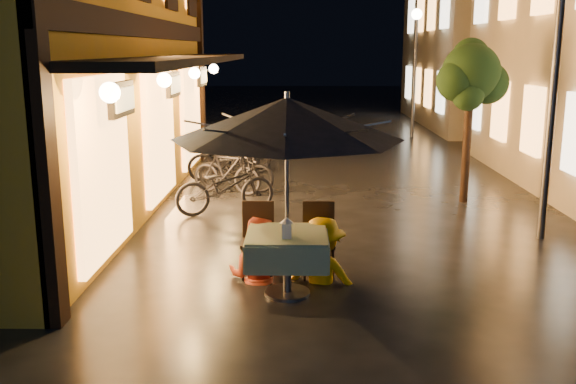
{
  "coord_description": "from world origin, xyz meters",
  "views": [
    {
      "loc": [
        -0.83,
        -7.84,
        2.93
      ],
      "look_at": [
        -0.98,
        0.15,
        1.15
      ],
      "focal_mm": 40.0,
      "sensor_mm": 36.0,
      "label": 1
    }
  ],
  "objects_px": {
    "person_yellow": "(323,219)",
    "bicycle_0": "(225,187)",
    "streetlamp_near": "(557,50)",
    "patio_umbrella": "(287,119)",
    "table_lantern": "(287,226)",
    "cafe_table": "(287,248)",
    "person_orange": "(256,218)"
  },
  "relations": [
    {
      "from": "streetlamp_near",
      "to": "person_orange",
      "type": "xyz_separation_m",
      "value": [
        -4.38,
        -1.89,
        -2.11
      ]
    },
    {
      "from": "table_lantern",
      "to": "bicycle_0",
      "type": "distance_m",
      "value": 4.36
    },
    {
      "from": "streetlamp_near",
      "to": "person_orange",
      "type": "bearing_deg",
      "value": -156.72
    },
    {
      "from": "patio_umbrella",
      "to": "table_lantern",
      "type": "relative_size",
      "value": 10.95
    },
    {
      "from": "table_lantern",
      "to": "person_orange",
      "type": "height_order",
      "value": "person_orange"
    },
    {
      "from": "table_lantern",
      "to": "person_yellow",
      "type": "height_order",
      "value": "person_yellow"
    },
    {
      "from": "person_yellow",
      "to": "bicycle_0",
      "type": "distance_m",
      "value": 3.84
    },
    {
      "from": "patio_umbrella",
      "to": "person_yellow",
      "type": "distance_m",
      "value": 1.5
    },
    {
      "from": "streetlamp_near",
      "to": "bicycle_0",
      "type": "distance_m",
      "value": 5.92
    },
    {
      "from": "bicycle_0",
      "to": "patio_umbrella",
      "type": "bearing_deg",
      "value": 173.07
    },
    {
      "from": "cafe_table",
      "to": "patio_umbrella",
      "type": "height_order",
      "value": "patio_umbrella"
    },
    {
      "from": "streetlamp_near",
      "to": "bicycle_0",
      "type": "bearing_deg",
      "value": 163.75
    },
    {
      "from": "patio_umbrella",
      "to": "cafe_table",
      "type": "bearing_deg",
      "value": -153.43
    },
    {
      "from": "streetlamp_near",
      "to": "table_lantern",
      "type": "xyz_separation_m",
      "value": [
        -3.98,
        -2.65,
        -2.0
      ]
    },
    {
      "from": "streetlamp_near",
      "to": "table_lantern",
      "type": "relative_size",
      "value": 16.92
    },
    {
      "from": "table_lantern",
      "to": "person_orange",
      "type": "xyz_separation_m",
      "value": [
        -0.41,
        0.77,
        -0.11
      ]
    },
    {
      "from": "table_lantern",
      "to": "cafe_table",
      "type": "bearing_deg",
      "value": 90.0
    },
    {
      "from": "cafe_table",
      "to": "patio_umbrella",
      "type": "bearing_deg",
      "value": 26.57
    },
    {
      "from": "cafe_table",
      "to": "bicycle_0",
      "type": "relative_size",
      "value": 0.53
    },
    {
      "from": "cafe_table",
      "to": "bicycle_0",
      "type": "height_order",
      "value": "bicycle_0"
    },
    {
      "from": "streetlamp_near",
      "to": "cafe_table",
      "type": "relative_size",
      "value": 4.27
    },
    {
      "from": "person_yellow",
      "to": "bicycle_0",
      "type": "bearing_deg",
      "value": -49.52
    },
    {
      "from": "streetlamp_near",
      "to": "person_yellow",
      "type": "relative_size",
      "value": 2.6
    },
    {
      "from": "streetlamp_near",
      "to": "person_orange",
      "type": "height_order",
      "value": "streetlamp_near"
    },
    {
      "from": "bicycle_0",
      "to": "cafe_table",
      "type": "bearing_deg",
      "value": 173.07
    },
    {
      "from": "patio_umbrella",
      "to": "bicycle_0",
      "type": "bearing_deg",
      "value": 106.87
    },
    {
      "from": "person_yellow",
      "to": "cafe_table",
      "type": "bearing_deg",
      "value": 64.04
    },
    {
      "from": "person_orange",
      "to": "bicycle_0",
      "type": "bearing_deg",
      "value": -64.45
    },
    {
      "from": "streetlamp_near",
      "to": "table_lantern",
      "type": "height_order",
      "value": "streetlamp_near"
    },
    {
      "from": "table_lantern",
      "to": "bicycle_0",
      "type": "relative_size",
      "value": 0.13
    },
    {
      "from": "streetlamp_near",
      "to": "person_yellow",
      "type": "distance_m",
      "value": 4.55
    },
    {
      "from": "patio_umbrella",
      "to": "person_orange",
      "type": "height_order",
      "value": "patio_umbrella"
    }
  ]
}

